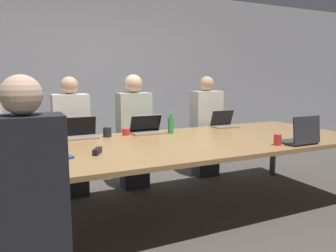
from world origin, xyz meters
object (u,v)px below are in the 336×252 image
(person_far_center, at_px, (134,133))
(cup_far_center, at_px, (126,132))
(bottle_far_center, at_px, (171,125))
(person_near_left, at_px, (29,210))
(person_far_right, at_px, (206,128))
(person_far_midleft, at_px, (72,139))
(cup_far_midleft, at_px, (107,132))
(cup_near_right, at_px, (278,140))
(laptop_far_midleft, at_px, (80,132))
(laptop_far_center, at_px, (147,128))
(laptop_near_right, at_px, (301,136))
(stapler, at_px, (97,151))
(laptop_far_right, at_px, (223,122))
(bottle_far_left, at_px, (11,137))
(laptop_near_left, at_px, (20,166))

(person_far_center, bearing_deg, cup_far_center, -121.72)
(bottle_far_center, relative_size, person_near_left, 0.16)
(person_far_right, bearing_deg, person_far_midleft, -179.30)
(cup_far_midleft, xyz_separation_m, person_far_center, (0.43, 0.36, -0.10))
(person_far_midleft, bearing_deg, cup_far_midleft, -50.39)
(cup_near_right, bearing_deg, laptop_far_midleft, 144.21)
(person_far_midleft, distance_m, laptop_far_center, 0.88)
(person_far_midleft, distance_m, bottle_far_center, 1.15)
(laptop_near_right, distance_m, stapler, 1.92)
(person_near_left, distance_m, stapler, 1.04)
(person_near_left, bearing_deg, stapler, -123.46)
(person_far_center, distance_m, laptop_far_right, 1.16)
(person_far_midleft, relative_size, laptop_near_right, 4.24)
(bottle_far_left, relative_size, person_far_midleft, 0.16)
(bottle_far_left, height_order, person_far_right, person_far_right)
(cup_near_right, relative_size, laptop_near_left, 0.32)
(cup_far_center, bearing_deg, laptop_far_center, 1.04)
(person_near_left, height_order, laptop_far_right, person_near_left)
(person_far_right, bearing_deg, laptop_far_right, -85.13)
(cup_far_midleft, height_order, laptop_near_left, laptop_near_left)
(person_far_right, bearing_deg, laptop_near_left, -147.40)
(laptop_near_right, bearing_deg, bottle_far_center, -51.38)
(bottle_far_center, height_order, laptop_near_left, same)
(bottle_far_left, relative_size, cup_far_center, 2.79)
(person_far_midleft, bearing_deg, bottle_far_center, -24.70)
(cup_far_midleft, relative_size, stapler, 0.68)
(laptop_far_midleft, distance_m, laptop_near_right, 2.24)
(cup_far_center, distance_m, stapler, 0.90)
(person_near_left, bearing_deg, laptop_near_left, -86.81)
(person_far_midleft, distance_m, cup_near_right, 2.25)
(laptop_far_center, height_order, laptop_far_right, laptop_far_right)
(bottle_far_left, height_order, laptop_far_right, bottle_far_left)
(bottle_far_left, bearing_deg, person_far_right, 13.34)
(cup_far_midleft, bearing_deg, laptop_far_midleft, 168.50)
(laptop_far_midleft, relative_size, bottle_far_center, 1.66)
(cup_far_center, bearing_deg, bottle_far_center, -11.09)
(person_far_midleft, bearing_deg, laptop_far_right, -10.61)
(cup_near_right, height_order, laptop_near_left, laptop_near_left)
(laptop_far_midleft, xyz_separation_m, bottle_far_center, (1.00, -0.15, 0.03))
(person_far_right, bearing_deg, laptop_near_right, -87.00)
(laptop_far_midleft, distance_m, person_far_center, 0.79)
(bottle_far_left, bearing_deg, bottle_far_center, 2.78)
(laptop_near_left, bearing_deg, cup_far_center, -134.19)
(person_near_left, bearing_deg, cup_near_right, -167.37)
(person_far_midleft, xyz_separation_m, laptop_far_right, (1.86, -0.35, 0.13))
(cup_far_center, height_order, person_near_left, person_near_left)
(laptop_far_center, xyz_separation_m, stapler, (-0.75, -0.76, -0.04))
(cup_far_center, bearing_deg, stapler, -123.45)
(person_far_midleft, height_order, cup_far_center, person_far_midleft)
(laptop_far_midleft, bearing_deg, person_far_right, 11.05)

